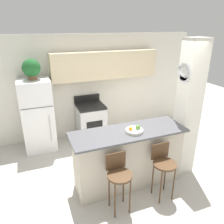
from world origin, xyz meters
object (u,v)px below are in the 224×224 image
Objects in this scene: bar_stool_left at (119,175)px; potted_plant_on_fridge at (31,68)px; refrigerator at (38,115)px; stove_range at (91,121)px; bar_stool_right at (163,164)px; fruit_bowl at (134,130)px.

bar_stool_left is 2.88m from potted_plant_on_fridge.
refrigerator is 2.60m from bar_stool_left.
stove_range is (1.24, 0.02, -0.36)m from refrigerator.
stove_range is 2.44m from bar_stool_left.
refrigerator reaches higher than bar_stool_left.
fruit_bowl is (-0.33, 0.44, 0.46)m from bar_stool_right.
refrigerator is 1.73× the size of bar_stool_right.
stove_range is at bearing 96.02° from fruit_bowl.
refrigerator is 3.73× the size of potted_plant_on_fridge.
refrigerator reaches higher than stove_range.
potted_plant_on_fridge reaches higher than stove_range.
refrigerator is 1.54× the size of stove_range.
bar_stool_left is 0.79m from fruit_bowl.
potted_plant_on_fridge is at bearing 126.54° from fruit_bowl.
bar_stool_left is at bearing 180.00° from bar_stool_right.
bar_stool_right is at bearing -53.42° from potted_plant_on_fridge.
fruit_bowl reaches higher than bar_stool_right.
bar_stool_right is 3.23× the size of fruit_bowl.
stove_range is 2.09m from fruit_bowl.
bar_stool_left is at bearing -96.01° from stove_range.
potted_plant_on_fridge is at bearing 126.58° from bar_stool_right.
bar_stool_left is 3.23× the size of fruit_bowl.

